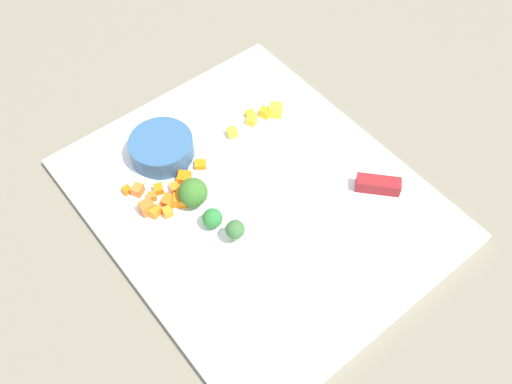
{
  "coord_description": "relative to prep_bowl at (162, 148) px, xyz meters",
  "views": [
    {
      "loc": [
        -0.33,
        0.27,
        0.63
      ],
      "look_at": [
        0.0,
        0.0,
        0.02
      ],
      "focal_mm": 39.34,
      "sensor_mm": 36.0,
      "label": 1
    }
  ],
  "objects": [
    {
      "name": "prep_bowl",
      "position": [
        0.0,
        0.0,
        0.0
      ],
      "size": [
        0.09,
        0.09,
        0.03
      ],
      "primitive_type": "cylinder",
      "color": "#305984",
      "rests_on": "cutting_board"
    },
    {
      "name": "broccoli_floret_2",
      "position": [
        -0.17,
        0.0,
        0.01
      ],
      "size": [
        0.02,
        0.02,
        0.03
      ],
      "color": "#81BD68",
      "rests_on": "cutting_board"
    },
    {
      "name": "broccoli_floret_1",
      "position": [
        -0.14,
        0.01,
        -0.0
      ],
      "size": [
        0.03,
        0.03,
        0.03
      ],
      "color": "#86BE62",
      "rests_on": "cutting_board"
    },
    {
      "name": "carrot_dice_11",
      "position": [
        -0.06,
        0.0,
        -0.01
      ],
      "size": [
        0.02,
        0.02,
        0.01
      ],
      "primitive_type": "cube",
      "rotation": [
        0.0,
        0.0,
        0.78
      ],
      "color": "orange",
      "rests_on": "cutting_board"
    },
    {
      "name": "carrot_dice_3",
      "position": [
        -0.08,
        0.04,
        -0.01
      ],
      "size": [
        0.02,
        0.02,
        0.01
      ],
      "primitive_type": "cube",
      "rotation": [
        0.0,
        0.0,
        0.52
      ],
      "color": "orange",
      "rests_on": "cutting_board"
    },
    {
      "name": "carrot_dice_2",
      "position": [
        -0.07,
        0.07,
        -0.01
      ],
      "size": [
        0.02,
        0.02,
        0.02
      ],
      "primitive_type": "cube",
      "rotation": [
        0.0,
        0.0,
        1.51
      ],
      "color": "orange",
      "rests_on": "cutting_board"
    },
    {
      "name": "carrot_dice_6",
      "position": [
        -0.06,
        0.02,
        -0.01
      ],
      "size": [
        0.02,
        0.02,
        0.01
      ],
      "primitive_type": "cube",
      "rotation": [
        0.0,
        0.0,
        1.2
      ],
      "color": "orange",
      "rests_on": "cutting_board"
    },
    {
      "name": "pepper_dice_0",
      "position": [
        -0.03,
        -0.16,
        -0.01
      ],
      "size": [
        0.02,
        0.02,
        0.01
      ],
      "primitive_type": "cube",
      "rotation": [
        0.0,
        0.0,
        0.39
      ],
      "color": "yellow",
      "rests_on": "cutting_board"
    },
    {
      "name": "carrot_dice_9",
      "position": [
        -0.07,
        0.02,
        -0.01
      ],
      "size": [
        0.02,
        0.02,
        0.01
      ],
      "primitive_type": "cube",
      "rotation": [
        0.0,
        0.0,
        2.46
      ],
      "color": "orange",
      "rests_on": "cutting_board"
    },
    {
      "name": "carrot_dice_12",
      "position": [
        -0.05,
        0.04,
        -0.01
      ],
      "size": [
        0.02,
        0.02,
        0.01
      ],
      "primitive_type": "cube",
      "rotation": [
        0.0,
        0.0,
        1.18
      ],
      "color": "orange",
      "rests_on": "cutting_board"
    },
    {
      "name": "carrot_dice_8",
      "position": [
        -0.05,
        0.05,
        -0.01
      ],
      "size": [
        0.01,
        0.01,
        0.01
      ],
      "primitive_type": "cube",
      "rotation": [
        0.0,
        0.0,
        1.22
      ],
      "color": "orange",
      "rests_on": "cutting_board"
    },
    {
      "name": "carrot_dice_7",
      "position": [
        -0.05,
        -0.03,
        -0.01
      ],
      "size": [
        0.02,
        0.02,
        0.01
      ],
      "primitive_type": "cube",
      "rotation": [
        0.0,
        0.0,
        2.5
      ],
      "color": "orange",
      "rests_on": "cutting_board"
    },
    {
      "name": "pepper_dice_1",
      "position": [
        -0.04,
        -0.17,
        -0.01
      ],
      "size": [
        0.03,
        0.03,
        0.02
      ],
      "primitive_type": "cube",
      "rotation": [
        0.0,
        0.0,
        2.32
      ],
      "color": "yellow",
      "rests_on": "cutting_board"
    },
    {
      "name": "broccoli_floret_0",
      "position": [
        -0.09,
        0.01,
        0.01
      ],
      "size": [
        0.04,
        0.04,
        0.04
      ],
      "color": "#90AE61",
      "rests_on": "cutting_board"
    },
    {
      "name": "carrot_dice_10",
      "position": [
        -0.08,
        0.03,
        -0.01
      ],
      "size": [
        0.02,
        0.02,
        0.02
      ],
      "primitive_type": "cube",
      "rotation": [
        0.0,
        0.0,
        2.46
      ],
      "color": "orange",
      "rests_on": "cutting_board"
    },
    {
      "name": "carrot_dice_5",
      "position": [
        -0.09,
        0.05,
        -0.01
      ],
      "size": [
        0.01,
        0.01,
        0.01
      ],
      "primitive_type": "cube",
      "rotation": [
        0.0,
        0.0,
        2.95
      ],
      "color": "orange",
      "rests_on": "cutting_board"
    },
    {
      "name": "pepper_dice_2",
      "position": [
        -0.03,
        -0.1,
        -0.01
      ],
      "size": [
        0.02,
        0.02,
        0.01
      ],
      "primitive_type": "cube",
      "rotation": [
        0.0,
        0.0,
        2.82
      ],
      "color": "yellow",
      "rests_on": "cutting_board"
    },
    {
      "name": "chef_knife",
      "position": [
        -0.19,
        -0.15,
        -0.01
      ],
      "size": [
        0.23,
        0.21,
        0.02
      ],
      "rotation": [
        0.0,
        0.0,
        0.74
      ],
      "color": "silver",
      "rests_on": "cutting_board"
    },
    {
      "name": "pepper_dice_4",
      "position": [
        -0.02,
        -0.14,
        -0.01
      ],
      "size": [
        0.02,
        0.01,
        0.01
      ],
      "primitive_type": "cube",
      "rotation": [
        0.0,
        0.0,
        2.91
      ],
      "color": "yellow",
      "rests_on": "cutting_board"
    },
    {
      "name": "pepper_dice_3",
      "position": [
        -0.03,
        -0.14,
        -0.01
      ],
      "size": [
        0.02,
        0.02,
        0.01
      ],
      "primitive_type": "cube",
      "rotation": [
        0.0,
        0.0,
        1.99
      ],
      "color": "yellow",
      "rests_on": "cutting_board"
    },
    {
      "name": "ground_plane",
      "position": [
        -0.14,
        -0.06,
        -0.03
      ],
      "size": [
        4.0,
        4.0,
        0.0
      ],
      "primitive_type": "plane",
      "color": "#736D5B"
    },
    {
      "name": "carrot_dice_1",
      "position": [
        -0.03,
        0.06,
        -0.01
      ],
      "size": [
        0.02,
        0.02,
        0.01
      ],
      "primitive_type": "cube",
      "rotation": [
        0.0,
        0.0,
        0.51
      ],
      "color": "orange",
      "rests_on": "cutting_board"
    },
    {
      "name": "carrot_dice_0",
      "position": [
        -0.02,
        0.07,
        -0.01
      ],
      "size": [
        0.01,
        0.01,
        0.01
      ],
      "primitive_type": "cube",
      "rotation": [
        0.0,
        0.0,
        3.1
      ],
      "color": "orange",
      "rests_on": "cutting_board"
    },
    {
      "name": "carrot_dice_4",
      "position": [
        -0.08,
        0.06,
        -0.01
      ],
      "size": [
        0.02,
        0.02,
        0.01
      ],
      "primitive_type": "cube",
      "rotation": [
        0.0,
        0.0,
        0.35
      ],
      "color": "orange",
      "rests_on": "cutting_board"
    },
    {
      "name": "cutting_board",
      "position": [
        -0.14,
        -0.06,
        -0.02
      ],
      "size": [
        0.47,
        0.39,
        0.01
      ],
      "primitive_type": "cube",
      "color": "white",
      "rests_on": "ground_plane"
    }
  ]
}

